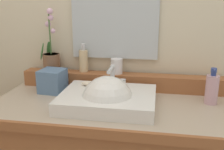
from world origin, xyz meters
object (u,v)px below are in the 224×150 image
Objects in this scene: sink_basin at (108,101)px; tumbler_cup at (117,66)px; potted_plant at (51,56)px; soap_dispenser at (84,60)px; tissue_box at (53,81)px; soap_bar at (88,83)px; lotion_bottle at (212,89)px.

tumbler_cup is at bearing 89.99° from sink_basin.
soap_dispenser is at bearing 1.81° from potted_plant.
potted_plant is 0.20m from soap_dispenser.
sink_basin is at bearing -90.01° from tumbler_cup.
soap_dispenser reaches higher than tissue_box.
tumbler_cup reaches higher than soap_bar.
potted_plant is (-0.27, 0.17, 0.10)m from soap_bar.
tumbler_cup is 0.67× the size of tissue_box.
soap_dispenser is 0.22m from tissue_box.
tissue_box is at bearing 177.81° from lotion_bottle.
sink_basin is at bearing -41.29° from soap_bar.
soap_dispenser is 0.72m from lotion_bottle.
potted_plant is at bearing 147.67° from soap_bar.
potted_plant is 2.20× the size of soap_dispenser.
soap_bar is (-0.13, 0.11, 0.05)m from sink_basin.
potted_plant is 0.18m from tissue_box.
lotion_bottle is (0.50, -0.15, -0.06)m from tumbler_cup.
sink_basin is 0.37m from soap_dispenser.
tumbler_cup is 0.37m from tissue_box.
soap_dispenser reaches higher than soap_bar.
soap_dispenser reaches higher than tumbler_cup.
sink_basin reaches higher than tissue_box.
sink_basin is 0.52m from lotion_bottle.
lotion_bottle is at bearing 13.92° from sink_basin.
lotion_bottle is at bearing 1.26° from soap_bar.
soap_dispenser is (-0.20, 0.29, 0.13)m from sink_basin.
tissue_box is (-0.14, -0.13, -0.09)m from soap_dispenser.
potted_plant reaches higher than tissue_box.
sink_basin is 5.25× the size of tumbler_cup.
potted_plant is at bearing -178.19° from soap_dispenser.
sink_basin is 6.53× the size of soap_bar.
potted_plant is 4.19× the size of tumbler_cup.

